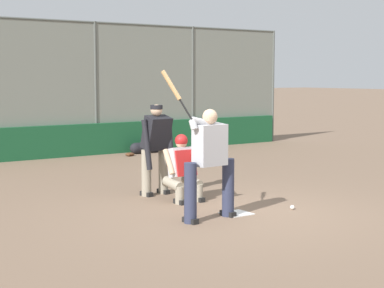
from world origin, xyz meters
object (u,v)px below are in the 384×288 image
Objects in this scene: umpire_home at (156,147)px; spare_bat_near_backstop at (182,157)px; baseball_loose at (292,207)px; equipment_bag_dugout_side at (150,147)px; fielding_glove_on_dirt at (130,154)px; catcher_behind_plate at (184,167)px; batter_at_plate at (209,160)px.

umpire_home is 2.34× the size of spare_bat_near_backstop.
baseball_loose is 8.37m from equipment_bag_dugout_side.
equipment_bag_dugout_side is (-0.85, -0.35, 0.11)m from fielding_glove_on_dirt.
spare_bat_near_backstop is at bearing -107.98° from baseball_loose.
fielding_glove_on_dirt is 0.22× the size of equipment_bag_dugout_side.
fielding_glove_on_dirt is at bearing -119.95° from umpire_home.
equipment_bag_dugout_side reaches higher than spare_bat_near_backstop.
equipment_bag_dugout_side is (-3.27, -5.73, -0.75)m from umpire_home.
equipment_bag_dugout_side is at bearing -126.83° from spare_bat_near_backstop.
equipment_bag_dugout_side reaches higher than baseball_loose.
catcher_behind_plate is 4.35× the size of fielding_glove_on_dirt.
catcher_behind_plate reaches higher than equipment_bag_dugout_side.
catcher_behind_plate is at bearing -113.49° from batter_at_plate.
catcher_behind_plate is at bearing 64.01° from equipment_bag_dugout_side.
umpire_home is 6.18× the size of fielding_glove_on_dirt.
batter_at_plate is 1.53m from catcher_behind_plate.
equipment_bag_dugout_side is (-2.08, -8.11, 0.12)m from baseball_loose.
baseball_loose is at bearing 168.86° from batter_at_plate.
spare_bat_near_backstop is at bearing 124.17° from fielding_glove_on_dirt.
catcher_behind_plate is 5.86m from spare_bat_near_backstop.
spare_bat_near_backstop is (-3.19, -4.87, -0.58)m from catcher_behind_plate.
equipment_bag_dugout_side is at bearing -157.69° from fielding_glove_on_dirt.
batter_at_plate reaches higher than catcher_behind_plate.
spare_bat_near_backstop is 6.81m from baseball_loose.
umpire_home is at bearing 65.82° from fielding_glove_on_dirt.
umpire_home is 5.96m from fielding_glove_on_dirt.
umpire_home reaches higher than equipment_bag_dugout_side.
fielding_glove_on_dirt is (-2.81, -7.58, -0.88)m from batter_at_plate.
batter_at_plate is 1.93× the size of catcher_behind_plate.
fielding_glove_on_dirt is (-2.42, -5.38, -0.86)m from umpire_home.
catcher_behind_plate is at bearing 91.20° from umpire_home.
fielding_glove_on_dirt is 7.86m from baseball_loose.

